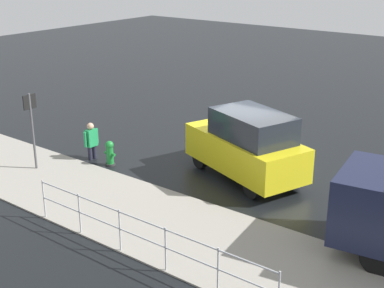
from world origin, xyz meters
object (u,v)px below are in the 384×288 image
Objects in this scene: moving_hatchback at (247,145)px; pedestrian at (91,139)px; fire_hydrant at (110,153)px; sign_post at (32,120)px.

moving_hatchback is 5.07m from pedestrian.
pedestrian is (0.85, -0.03, 0.28)m from fire_hydrant.
sign_post is (0.72, 1.65, 0.90)m from pedestrian.
fire_hydrant is (3.91, 1.74, -0.63)m from moving_hatchback.
sign_post is at bearing 66.51° from pedestrian.
fire_hydrant is 0.33× the size of sign_post.
fire_hydrant is 2.54m from sign_post.
sign_post reaches higher than pedestrian.
moving_hatchback is at bearing -160.18° from pedestrian.
moving_hatchback is 3.48× the size of pedestrian.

